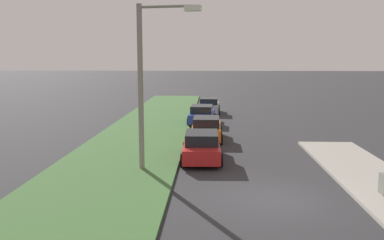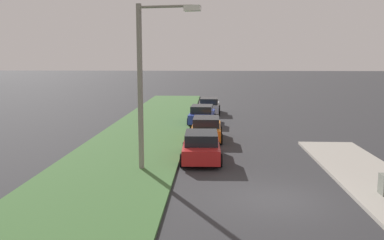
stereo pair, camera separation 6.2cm
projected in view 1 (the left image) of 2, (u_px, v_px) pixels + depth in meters
name	position (u px, v px, depth m)	size (l,w,h in m)	color
ground	(275.00, 200.00, 15.05)	(300.00, 300.00, 0.00)	#2D2D30
grass_median	(137.00, 141.00, 25.24)	(60.00, 6.00, 0.12)	#3D6633
parked_car_red	(202.00, 146.00, 20.75)	(4.34, 2.09, 1.47)	red
parked_car_orange	(206.00, 129.00, 25.93)	(4.32, 2.05, 1.47)	orange
parked_car_blue	(202.00, 115.00, 32.28)	(4.40, 2.21, 1.47)	#23389E
parked_car_silver	(209.00, 106.00, 38.23)	(4.34, 2.10, 1.47)	#B2B5BA
streetlight	(148.00, 75.00, 18.23)	(0.72, 2.86, 7.50)	gray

